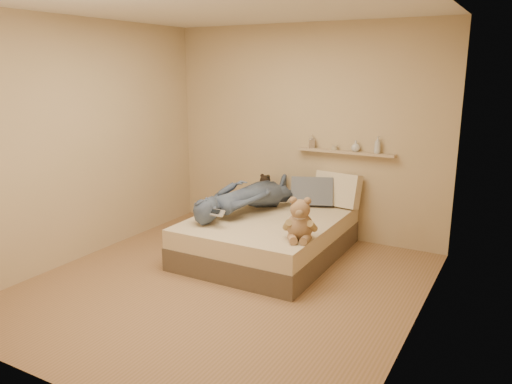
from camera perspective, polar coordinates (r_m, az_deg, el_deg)
The scene contains 10 objects.
room at distance 4.61m, azimuth -3.94°, elevation 4.33°, with size 3.80×3.80×3.80m.
bed at distance 5.66m, azimuth 1.38°, elevation -5.07°, with size 1.50×1.90×0.45m.
game_console at distance 5.19m, azimuth -4.60°, elevation -2.36°, with size 0.19×0.08×0.06m.
teddy_bear at distance 4.83m, azimuth 5.05°, elevation -3.44°, with size 0.34×0.35×0.43m.
dark_plush at distance 6.37m, azimuth 1.09°, elevation 0.49°, with size 0.20×0.20×0.31m.
pillow_cream at distance 6.08m, azimuth 9.29°, elevation 0.28°, with size 0.55×0.16×0.40m, color beige.
pillow_grey at distance 6.05m, azimuth 6.42°, elevation 0.02°, with size 0.50×0.14×0.34m, color slate.
person at distance 5.75m, azimuth -0.84°, elevation -0.42°, with size 0.58×1.60×0.38m, color #4A5B75.
wall_shelf at distance 6.05m, azimuth 10.11°, elevation 4.53°, with size 1.20×0.12×0.03m, color tan.
shelf_bottles at distance 6.02m, azimuth 10.60°, elevation 5.34°, with size 0.92×0.13×0.20m.
Camera 1 is at (2.48, -3.81, 2.07)m, focal length 35.00 mm.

